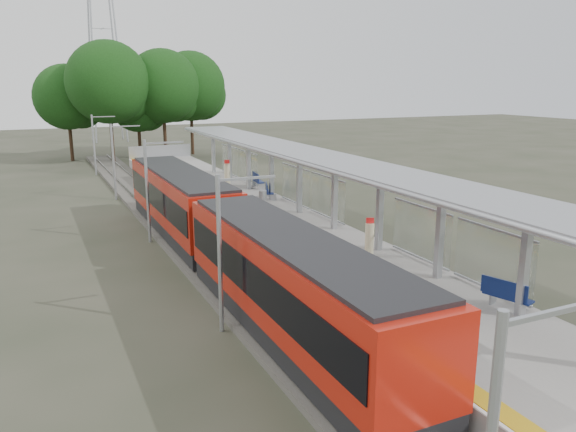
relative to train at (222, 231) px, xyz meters
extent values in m
plane|color=#474438|center=(4.50, -12.25, -2.05)|extent=(200.00, 200.00, 0.00)
cube|color=#59544C|center=(0.00, 7.75, -1.93)|extent=(3.00, 70.00, 0.24)
cube|color=gray|center=(4.50, 7.75, -1.55)|extent=(6.00, 50.00, 1.00)
cube|color=gold|center=(1.95, 7.75, -1.04)|extent=(0.60, 50.00, 0.02)
cube|color=#9EA0A5|center=(4.50, 32.70, -0.45)|extent=(6.00, 0.10, 1.20)
cube|color=black|center=(0.00, -7.02, -1.40)|extent=(2.50, 13.50, 0.70)
cube|color=#B11A0C|center=(0.00, -7.02, 0.20)|extent=(2.65, 13.50, 2.50)
cube|color=black|center=(0.00, -7.02, 0.25)|extent=(2.72, 12.96, 1.20)
cube|color=black|center=(0.00, -7.02, 1.50)|extent=(2.40, 12.82, 0.15)
cube|color=#0D5B83|center=(1.36, -7.02, 0.05)|extent=(0.04, 1.30, 2.00)
cylinder|color=black|center=(0.00, -11.74, -1.70)|extent=(2.20, 0.70, 0.70)
cube|color=black|center=(0.00, 7.08, -1.40)|extent=(2.50, 13.50, 0.70)
cube|color=#B11A0C|center=(0.00, 7.08, 0.20)|extent=(2.65, 13.50, 2.50)
cube|color=black|center=(0.00, 7.08, 0.25)|extent=(2.72, 12.96, 1.20)
cube|color=black|center=(0.00, 7.08, 1.50)|extent=(2.40, 12.83, 0.15)
cube|color=#0D5B83|center=(1.36, 7.08, 0.05)|extent=(0.04, 1.30, 2.00)
cylinder|color=black|center=(0.00, 2.36, -1.70)|extent=(2.20, 0.70, 0.70)
cube|color=black|center=(0.00, 0.03, -0.05)|extent=(2.30, 0.80, 2.40)
cube|color=#9EA0A5|center=(6.50, -10.25, 0.70)|extent=(0.25, 0.25, 3.50)
cube|color=#9EA0A5|center=(6.50, -6.25, 0.70)|extent=(0.25, 0.25, 3.50)
cube|color=#9EA0A5|center=(6.50, -2.25, 0.70)|extent=(0.25, 0.25, 3.50)
cube|color=#9EA0A5|center=(6.50, 1.75, 0.70)|extent=(0.25, 0.25, 3.50)
cube|color=#9EA0A5|center=(6.50, 5.75, 0.70)|extent=(0.25, 0.25, 3.50)
cube|color=#9EA0A5|center=(6.50, 9.75, 0.70)|extent=(0.25, 0.25, 3.50)
cube|color=#9EA0A5|center=(6.50, 13.75, 0.70)|extent=(0.25, 0.25, 3.50)
cube|color=#9EA0A5|center=(6.50, 17.75, 0.70)|extent=(0.25, 0.25, 3.50)
cube|color=#9EA0A5|center=(6.50, 21.75, 0.70)|extent=(0.25, 0.25, 3.50)
cube|color=gray|center=(6.10, 3.75, 2.53)|extent=(3.20, 38.00, 0.16)
cylinder|color=#9EA0A5|center=(4.55, 3.75, 2.45)|extent=(0.24, 38.00, 0.24)
cube|color=silver|center=(7.20, -8.25, 0.15)|extent=(0.05, 3.70, 2.20)
cube|color=silver|center=(7.20, -4.25, 0.15)|extent=(0.05, 3.70, 2.20)
cube|color=silver|center=(7.20, 3.75, 0.15)|extent=(0.05, 3.70, 2.20)
cube|color=silver|center=(7.20, 7.75, 0.15)|extent=(0.05, 3.70, 2.20)
cube|color=silver|center=(7.20, 15.75, 0.15)|extent=(0.05, 3.70, 2.20)
cube|color=silver|center=(7.20, 19.75, 0.15)|extent=(0.05, 3.70, 2.20)
cylinder|color=#382316|center=(-2.99, 41.51, 0.18)|extent=(0.36, 0.36, 4.46)
sphere|color=#184714|center=(-2.99, 41.51, 4.63)|extent=(6.77, 6.77, 6.77)
cylinder|color=#382316|center=(0.73, 37.77, 0.68)|extent=(0.36, 0.36, 5.46)
sphere|color=#184714|center=(0.73, 37.77, 6.13)|extent=(8.30, 8.30, 8.30)
cylinder|color=#382316|center=(3.99, 40.51, -0.10)|extent=(0.36, 0.36, 3.90)
sphere|color=#184714|center=(3.99, 40.51, 3.80)|extent=(5.93, 5.93, 5.93)
cylinder|color=#382316|center=(6.50, 39.21, 0.54)|extent=(0.36, 0.36, 5.18)
sphere|color=#184714|center=(6.50, 39.21, 5.71)|extent=(7.87, 7.87, 7.87)
cylinder|color=#382316|center=(10.18, 41.58, 0.52)|extent=(0.36, 0.36, 5.15)
sphere|color=#184714|center=(10.18, 41.58, 5.68)|extent=(7.83, 7.83, 7.83)
cube|color=#9EA0A5|center=(-0.80, -17.25, 3.15)|extent=(2.00, 0.08, 0.08)
cylinder|color=#9EA0A5|center=(-1.80, -5.25, 0.65)|extent=(0.16, 0.16, 5.40)
cube|color=#9EA0A5|center=(-0.80, -5.25, 3.15)|extent=(2.00, 0.08, 0.08)
cylinder|color=#9EA0A5|center=(-1.80, 6.75, 0.65)|extent=(0.16, 0.16, 5.40)
cube|color=#9EA0A5|center=(-0.80, 6.75, 3.15)|extent=(2.00, 0.08, 0.08)
cylinder|color=#9EA0A5|center=(-1.80, 18.75, 0.65)|extent=(0.16, 0.16, 5.40)
cube|color=#9EA0A5|center=(-0.80, 18.75, 3.15)|extent=(2.00, 0.08, 0.08)
cylinder|color=#9EA0A5|center=(-1.80, 30.75, 0.65)|extent=(0.16, 0.16, 5.40)
cube|color=#9EA0A5|center=(-0.80, 30.75, 3.15)|extent=(2.00, 0.08, 0.08)
cube|color=#101E53|center=(6.48, -9.74, -0.58)|extent=(0.94, 1.63, 0.06)
cube|color=#101E53|center=(6.28, -9.74, -0.27)|extent=(0.55, 1.50, 0.57)
cube|color=#9EA0A5|center=(6.48, -10.36, -0.82)|extent=(0.42, 0.19, 0.46)
cube|color=#9EA0A5|center=(6.48, -9.11, -0.82)|extent=(0.42, 0.19, 0.46)
cube|color=#101E53|center=(6.46, 9.98, -0.61)|extent=(0.91, 1.54, 0.06)
cube|color=#101E53|center=(6.26, 9.98, -0.31)|extent=(0.55, 1.41, 0.54)
cube|color=#9EA0A5|center=(6.46, 9.39, -0.84)|extent=(0.39, 0.19, 0.43)
cube|color=#9EA0A5|center=(6.46, 10.58, -0.84)|extent=(0.39, 0.19, 0.43)
cube|color=#101E53|center=(7.20, 13.70, -0.57)|extent=(0.69, 1.65, 0.06)
cube|color=#101E53|center=(6.99, 13.70, -0.25)|extent=(0.28, 1.60, 0.59)
cube|color=#9EA0A5|center=(7.20, 13.06, -0.82)|extent=(0.43, 0.12, 0.47)
cube|color=#9EA0A5|center=(7.20, 14.34, -0.82)|extent=(0.43, 0.12, 0.47)
cylinder|color=beige|center=(5.62, -2.85, -0.34)|extent=(0.38, 0.38, 1.42)
cube|color=red|center=(5.62, -2.85, 0.51)|extent=(0.33, 0.17, 0.24)
cylinder|color=beige|center=(5.56, 15.59, -0.27)|extent=(0.42, 0.42, 1.56)
cube|color=red|center=(5.56, 15.59, 0.66)|extent=(0.37, 0.15, 0.26)
cylinder|color=#9EA0A5|center=(5.24, 8.18, -0.58)|extent=(0.53, 0.53, 0.94)
camera|label=1|loc=(-7.19, -22.23, 6.24)|focal=35.00mm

